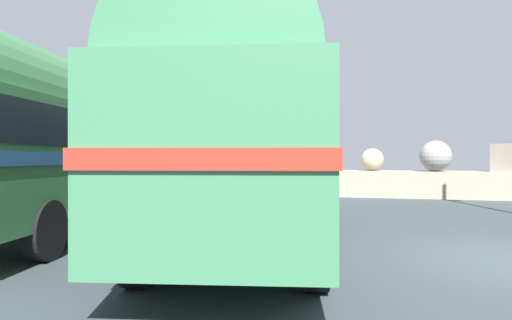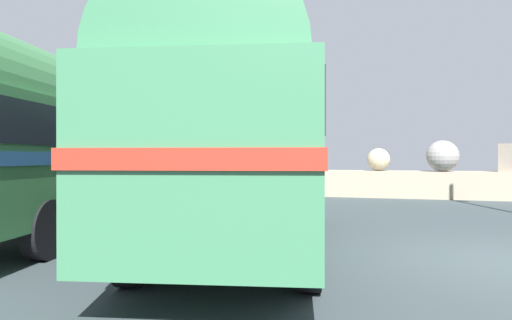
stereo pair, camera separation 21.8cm
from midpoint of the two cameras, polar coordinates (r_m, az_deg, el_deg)
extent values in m
cube|color=gray|center=(19.63, 22.26, -2.94)|extent=(31.36, 1.80, 1.10)
cube|color=gray|center=(22.10, -13.73, 0.00)|extent=(1.26, 1.25, 0.89)
sphere|color=tan|center=(20.97, -6.24, -0.17)|extent=(0.77, 0.77, 0.77)
cube|color=tan|center=(20.09, -2.08, 0.38)|extent=(1.55, 1.55, 1.16)
sphere|color=tan|center=(20.14, 7.54, 0.07)|extent=(0.95, 0.95, 0.95)
sphere|color=tan|center=(19.57, 15.72, 0.06)|extent=(0.95, 0.95, 0.95)
sphere|color=gray|center=(19.11, 23.06, 0.47)|extent=(1.23, 1.23, 1.23)
cylinder|color=black|center=(10.88, -5.05, -5.74)|extent=(0.46, 1.00, 0.96)
cylinder|color=black|center=(10.70, 6.71, -5.84)|extent=(0.46, 1.00, 0.96)
cylinder|color=black|center=(5.89, -14.49, -10.88)|extent=(0.46, 1.00, 0.96)
cylinder|color=black|center=(5.56, 7.92, -11.55)|extent=(0.46, 1.00, 0.96)
cube|color=#397750|center=(8.08, -0.72, -0.19)|extent=(3.96, 8.70, 2.10)
cylinder|color=#397750|center=(8.14, -0.72, 7.22)|extent=(3.70, 8.34, 2.20)
cube|color=red|center=(8.08, -0.72, 0.18)|extent=(4.03, 8.80, 0.20)
cube|color=black|center=(8.10, -0.72, 3.90)|extent=(3.93, 8.38, 0.64)
cube|color=silver|center=(12.37, 1.41, -4.07)|extent=(2.27, 0.59, 0.28)
cylinder|color=black|center=(13.44, -21.73, -4.62)|extent=(0.46, 1.00, 0.96)
cylinder|color=black|center=(12.59, -12.72, -4.93)|extent=(0.46, 1.00, 0.96)
cylinder|color=black|center=(7.84, -24.77, -8.10)|extent=(0.46, 1.00, 0.96)
cube|color=#3B7B45|center=(10.57, -22.85, -0.11)|extent=(3.97, 8.70, 2.10)
cylinder|color=#3B7B45|center=(10.62, -22.86, 5.57)|extent=(3.71, 8.34, 2.20)
cube|color=#295891|center=(10.57, -22.85, 0.18)|extent=(4.03, 8.80, 0.20)
cube|color=black|center=(10.59, -22.86, 3.02)|extent=(3.94, 8.38, 0.64)
cube|color=silver|center=(14.51, -14.82, -3.44)|extent=(2.27, 0.59, 0.28)
camera|label=1|loc=(0.11, -89.32, 0.00)|focal=31.28mm
camera|label=2|loc=(0.11, 90.68, 0.00)|focal=31.28mm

